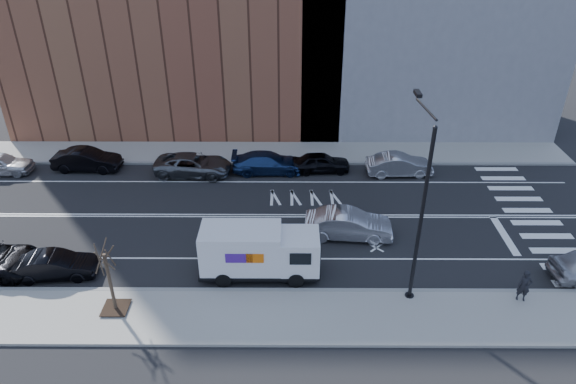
{
  "coord_description": "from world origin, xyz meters",
  "views": [
    {
      "loc": [
        1.19,
        -26.51,
        16.97
      ],
      "look_at": [
        1.06,
        0.5,
        1.4
      ],
      "focal_mm": 32.0,
      "sensor_mm": 36.0,
      "label": 1
    }
  ],
  "objects_px": {
    "far_parked_b": "(87,160)",
    "pedestrian": "(524,286)",
    "far_parked_a": "(0,163)",
    "driving_sedan": "(348,224)",
    "fedex_van": "(259,251)"
  },
  "relations": [
    {
      "from": "far_parked_b",
      "to": "pedestrian",
      "type": "xyz_separation_m",
      "value": [
        25.56,
        -13.73,
        0.21
      ]
    },
    {
      "from": "far_parked_a",
      "to": "driving_sedan",
      "type": "xyz_separation_m",
      "value": [
        23.71,
        -7.7,
        0.06
      ]
    },
    {
      "from": "far_parked_b",
      "to": "driving_sedan",
      "type": "relative_size",
      "value": 0.95
    },
    {
      "from": "far_parked_a",
      "to": "pedestrian",
      "type": "height_order",
      "value": "pedestrian"
    },
    {
      "from": "far_parked_a",
      "to": "pedestrian",
      "type": "distance_m",
      "value": 34.14
    },
    {
      "from": "driving_sedan",
      "to": "far_parked_a",
      "type": "bearing_deg",
      "value": 76.45
    },
    {
      "from": "fedex_van",
      "to": "far_parked_b",
      "type": "relative_size",
      "value": 1.29
    },
    {
      "from": "far_parked_a",
      "to": "driving_sedan",
      "type": "distance_m",
      "value": 24.92
    },
    {
      "from": "fedex_van",
      "to": "far_parked_a",
      "type": "bearing_deg",
      "value": 149.37
    },
    {
      "from": "far_parked_a",
      "to": "driving_sedan",
      "type": "relative_size",
      "value": 0.89
    },
    {
      "from": "far_parked_b",
      "to": "far_parked_a",
      "type": "bearing_deg",
      "value": 98.01
    },
    {
      "from": "far_parked_a",
      "to": "far_parked_b",
      "type": "distance_m",
      "value": 5.96
    },
    {
      "from": "pedestrian",
      "to": "far_parked_b",
      "type": "bearing_deg",
      "value": 163.15
    },
    {
      "from": "driving_sedan",
      "to": "pedestrian",
      "type": "relative_size",
      "value": 2.97
    },
    {
      "from": "far_parked_a",
      "to": "far_parked_b",
      "type": "bearing_deg",
      "value": -85.5
    }
  ]
}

